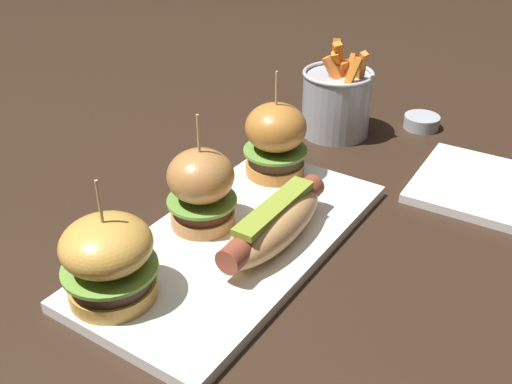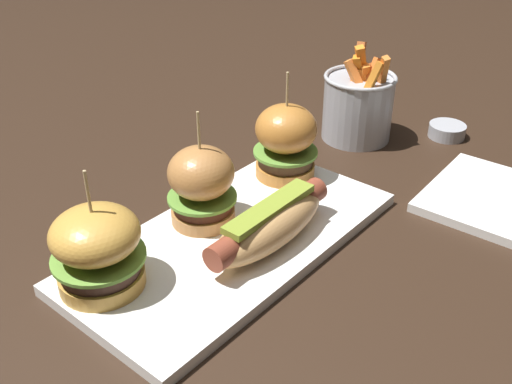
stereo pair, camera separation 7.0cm
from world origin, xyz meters
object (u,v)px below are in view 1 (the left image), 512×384
Objects in this scene: hot_dog at (274,223)px; slider_left at (109,259)px; slider_right at (276,139)px; sauce_ramekin at (422,122)px; side_plate at (484,187)px; fries_bucket at (337,101)px; platter_main at (237,241)px; slider_center at (199,190)px.

hot_dog is 0.19m from slider_left.
slider_right is 0.31m from sauce_ramekin.
slider_left is at bearing 152.46° from hot_dog.
slider_right is 0.83× the size of side_plate.
fries_bucket is (0.33, 0.09, 0.01)m from hot_dog.
hot_dog is at bearing -148.46° from slider_right.
slider_right reaches higher than sauce_ramekin.
platter_main is at bearing 171.67° from sauce_ramekin.
slider_center is at bearing 179.48° from fries_bucket.
platter_main is 0.35m from side_plate.
slider_center is at bearing 177.56° from slider_right.
fries_bucket is (0.49, 0.00, -0.00)m from slider_left.
fries_bucket is at bearing -0.52° from slider_center.
hot_dog is at bearing -71.63° from platter_main.
slider_left is at bearing 150.43° from side_plate.
slider_center is at bearing 1.73° from slider_left.
hot_dog is 0.16m from slider_right.
sauce_ramekin is at bearing -20.63° from slider_right.
sauce_ramekin is (0.42, -0.02, -0.03)m from hot_dog.
slider_left is 0.51m from side_plate.
hot_dog is 0.42m from sauce_ramekin.
hot_dog is 1.28× the size of slider_right.
slider_right reaches higher than slider_center.
platter_main is at bearing -16.35° from slider_left.
side_plate is at bearing -101.68° from fries_bucket.
side_plate is (0.44, -0.25, -0.05)m from slider_left.
slider_right reaches higher than platter_main.
slider_center reaches higher than fries_bucket.
slider_left reaches higher than side_plate.
hot_dog is 0.34m from fries_bucket.
slider_center is 0.97× the size of slider_right.
slider_center is 0.39m from side_plate.
platter_main is 2.28× the size of side_plate.
slider_left reaches higher than hot_dog.
slider_left is (-0.17, 0.09, 0.02)m from hot_dog.
slider_right is 0.97× the size of fries_bucket.
side_plate is (-0.05, -0.25, -0.05)m from fries_bucket.
slider_center is at bearing 165.57° from sauce_ramekin.
platter_main is 0.35m from fries_bucket.
fries_bucket is at bearing 15.15° from hot_dog.
hot_dog is 1.32× the size of slider_center.
fries_bucket is 0.85× the size of side_plate.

